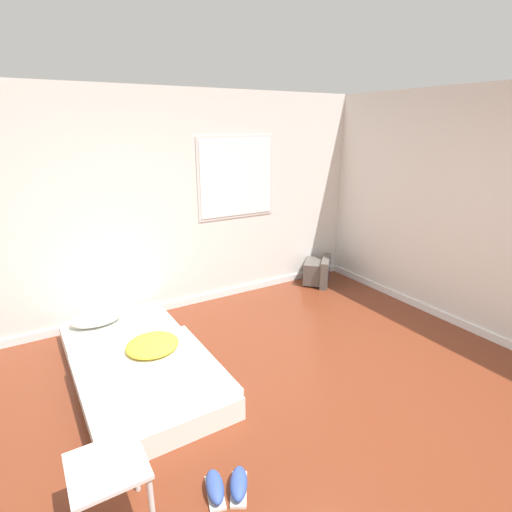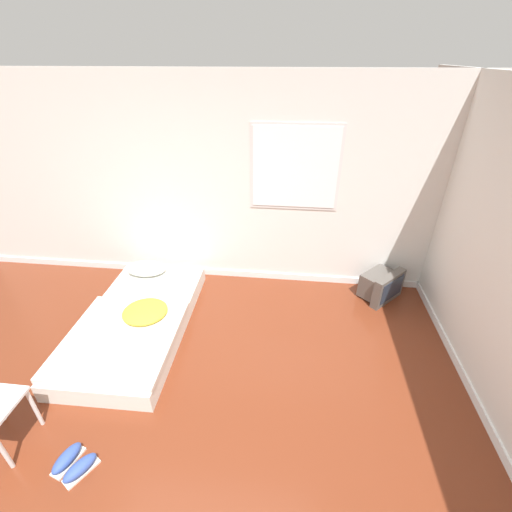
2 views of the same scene
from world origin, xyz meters
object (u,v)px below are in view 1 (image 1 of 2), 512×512
object	(u,v)px
mattress_bed	(138,362)
side_stool	(108,476)
sneaker_pair	(227,486)
crt_tv	(318,271)

from	to	relation	value
mattress_bed	side_stool	world-z (taller)	side_stool
side_stool	sneaker_pair	xyz separation A→B (m)	(0.65, -0.13, -0.32)
crt_tv	mattress_bed	bearing A→B (deg)	-162.24
mattress_bed	sneaker_pair	bearing A→B (deg)	-84.91
side_stool	sneaker_pair	bearing A→B (deg)	-11.20
sneaker_pair	crt_tv	bearing A→B (deg)	41.95
mattress_bed	crt_tv	size ratio (longest dim) A/B	3.55
crt_tv	sneaker_pair	distance (m)	3.66
mattress_bed	side_stool	distance (m)	1.51
crt_tv	side_stool	size ratio (longest dim) A/B	1.30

